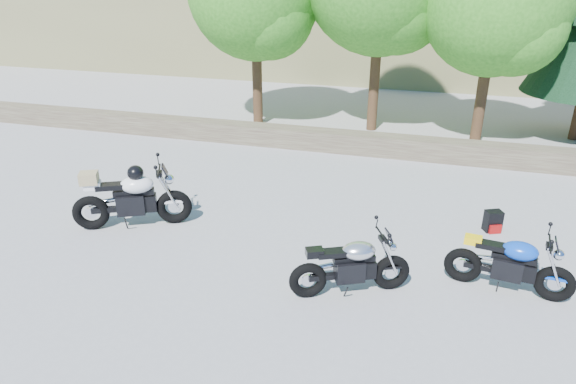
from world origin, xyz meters
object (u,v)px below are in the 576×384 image
object	(u,v)px
blue_bike	(510,265)
backpack	(493,221)
white_bike	(131,197)
silver_bike	(352,266)

from	to	relation	value
blue_bike	backpack	distance (m)	1.91
white_bike	blue_bike	size ratio (longest dim) A/B	1.10
silver_bike	white_bike	world-z (taller)	white_bike
blue_bike	backpack	world-z (taller)	blue_bike
white_bike	backpack	xyz separation A→B (m)	(6.21, 1.58, -0.38)
white_bike	blue_bike	distance (m)	6.28
silver_bike	blue_bike	xyz separation A→B (m)	(2.16, 0.67, 0.00)
backpack	blue_bike	bearing A→B (deg)	-112.43
white_bike	backpack	distance (m)	6.42
white_bike	blue_bike	xyz separation A→B (m)	(6.27, -0.31, -0.13)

